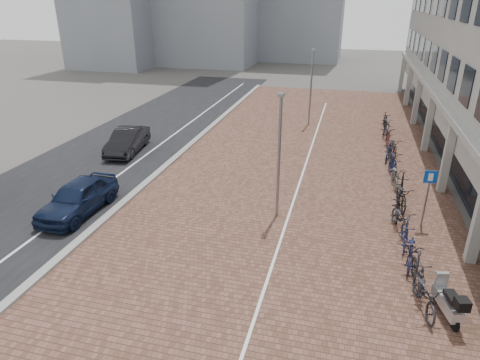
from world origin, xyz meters
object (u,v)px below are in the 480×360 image
car_navy (78,197)px  scooter_front (448,300)px  car_dark (127,141)px  parking_sign (428,190)px

car_navy → scooter_front: 14.30m
scooter_front → car_dark: bearing=132.4°
car_navy → car_dark: bearing=104.8°
car_dark → car_navy: bearing=-84.7°
car_navy → car_dark: size_ratio=1.01×
car_dark → parking_sign: (15.78, -5.05, 0.92)m
car_navy → parking_sign: size_ratio=1.76×
car_navy → parking_sign: parking_sign is taller
scooter_front → parking_sign: size_ratio=0.68×
car_dark → scooter_front: 18.93m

